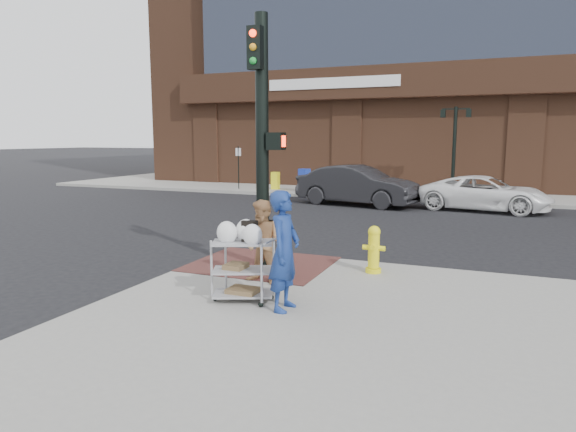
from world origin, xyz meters
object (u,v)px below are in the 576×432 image
at_px(woman_blue, 285,251).
at_px(fire_hydrant, 374,249).
at_px(traffic_signal_pole, 263,135).
at_px(sedan_dark, 357,185).
at_px(utility_cart, 243,265).
at_px(minivan_white, 485,193).
at_px(pedestrian_tan, 264,242).
at_px(lamp_post, 454,141).

relative_size(woman_blue, fire_hydrant, 1.98).
bearing_deg(traffic_signal_pole, woman_blue, -58.29).
bearing_deg(fire_hydrant, sedan_dark, 106.19).
height_order(utility_cart, fire_hydrant, utility_cart).
height_order(traffic_signal_pole, woman_blue, traffic_signal_pole).
bearing_deg(traffic_signal_pole, minivan_white, 71.00).
distance_m(traffic_signal_pole, utility_cart, 3.08).
bearing_deg(woman_blue, sedan_dark, 9.96).
height_order(traffic_signal_pole, sedan_dark, traffic_signal_pole).
distance_m(woman_blue, fire_hydrant, 2.83).
bearing_deg(sedan_dark, pedestrian_tan, -162.20).
xyz_separation_m(minivan_white, fire_hydrant, (-1.78, -11.21, -0.04)).
distance_m(lamp_post, fire_hydrant, 15.00).
bearing_deg(utility_cart, minivan_white, 76.34).
height_order(woman_blue, fire_hydrant, woman_blue).
bearing_deg(pedestrian_tan, minivan_white, 84.44).
relative_size(traffic_signal_pole, fire_hydrant, 5.37).
bearing_deg(pedestrian_tan, woman_blue, -43.14).
relative_size(lamp_post, pedestrian_tan, 2.63).
distance_m(traffic_signal_pole, woman_blue, 3.25).
xyz_separation_m(lamp_post, traffic_signal_pole, (-2.48, -15.23, 0.21)).
bearing_deg(minivan_white, sedan_dark, 101.79).
xyz_separation_m(traffic_signal_pole, sedan_dark, (-0.97, 11.31, -2.01)).
distance_m(utility_cart, fire_hydrant, 2.98).
bearing_deg(lamp_post, utility_cart, -96.01).
xyz_separation_m(traffic_signal_pole, woman_blue, (1.44, -2.32, -1.76)).
distance_m(woman_blue, pedestrian_tan, 1.50).
distance_m(traffic_signal_pole, fire_hydrant, 3.14).
height_order(sedan_dark, minivan_white, sedan_dark).
height_order(lamp_post, minivan_white, lamp_post).
xyz_separation_m(traffic_signal_pole, fire_hydrant, (2.21, 0.36, -2.21)).
xyz_separation_m(sedan_dark, minivan_white, (4.95, 0.26, -0.16)).
relative_size(pedestrian_tan, fire_hydrant, 1.64).
xyz_separation_m(sedan_dark, fire_hydrant, (3.18, -10.95, -0.20)).
height_order(minivan_white, fire_hydrant, minivan_white).
height_order(lamp_post, woman_blue, lamp_post).
height_order(traffic_signal_pole, fire_hydrant, traffic_signal_pole).
relative_size(woman_blue, pedestrian_tan, 1.21).
bearing_deg(woman_blue, utility_cart, 79.14).
bearing_deg(sedan_dark, lamp_post, -30.39).
height_order(minivan_white, utility_cart, utility_cart).
height_order(pedestrian_tan, sedan_dark, pedestrian_tan).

